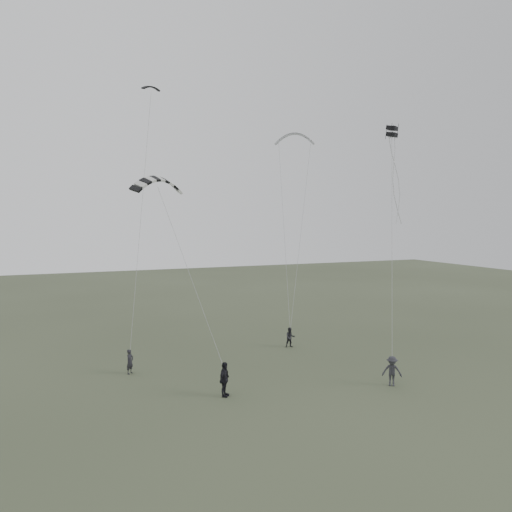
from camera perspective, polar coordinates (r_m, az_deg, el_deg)
name	(u,v)px	position (r m, az deg, el deg)	size (l,w,h in m)	color
ground	(269,384)	(30.94, 1.52, -14.45)	(140.00, 140.00, 0.00)	#3C432E
flyer_left	(130,362)	(33.65, -14.21, -11.62)	(0.58, 0.38, 1.58)	black
flyer_right	(290,337)	(39.13, 3.93, -9.27)	(0.75, 0.58, 1.54)	black
flyer_center	(224,379)	(28.74, -3.63, -13.89)	(1.15, 0.48, 1.96)	black
flyer_far	(392,371)	(31.48, 15.28, -12.57)	(1.15, 0.66, 1.78)	#2A2A2F
kite_dark_small	(151,87)	(39.14, -11.91, 18.40)	(1.33, 0.40, 0.47)	black
kite_pale_large	(295,134)	(46.51, 4.45, 13.73)	(3.59, 0.81, 1.50)	#A2A4A7
kite_striped	(158,179)	(31.81, -11.18, 8.66)	(3.36, 0.84, 1.29)	black
kite_box	(392,131)	(36.60, 15.28, 13.57)	(0.64, 0.64, 0.71)	black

